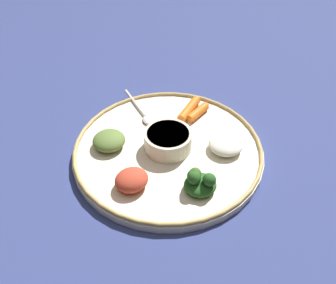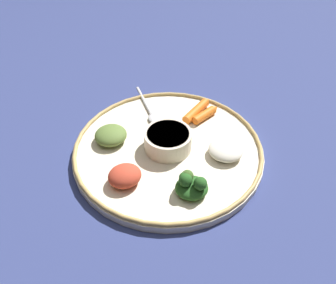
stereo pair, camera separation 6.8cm
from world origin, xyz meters
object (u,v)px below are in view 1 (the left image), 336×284
spoon (142,113)px  carrot_outer (190,108)px  center_bowl (168,140)px  greens_pile (200,182)px  carrot_near_spoon (199,111)px

spoon → carrot_outer: (-0.06, -0.09, 0.01)m
carrot_outer → center_bowl: bearing=117.0°
spoon → carrot_outer: carrot_outer is taller
center_bowl → carrot_outer: 0.13m
center_bowl → spoon: (0.12, -0.03, -0.02)m
greens_pile → carrot_outer: size_ratio=0.79×
center_bowl → carrot_near_spoon: bearing=-73.3°
spoon → center_bowl: bearing=167.0°
center_bowl → carrot_near_spoon: size_ratio=1.22×
center_bowl → greens_pile: size_ratio=1.23×
greens_pile → carrot_near_spoon: bearing=-44.4°
spoon → greens_pile: bearing=166.7°
carrot_near_spoon → center_bowl: bearing=106.7°
greens_pile → carrot_near_spoon: 0.22m
center_bowl → greens_pile: greens_pile is taller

